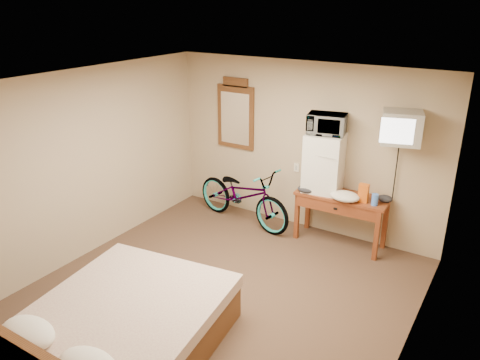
{
  "coord_description": "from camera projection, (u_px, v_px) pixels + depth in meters",
  "views": [
    {
      "loc": [
        2.71,
        -3.78,
        3.31
      ],
      "look_at": [
        -0.19,
        0.87,
        1.16
      ],
      "focal_mm": 35.0,
      "sensor_mm": 36.0,
      "label": 1
    }
  ],
  "objects": [
    {
      "name": "desk",
      "position": [
        341.0,
        204.0,
        6.51
      ],
      "size": [
        1.28,
        0.54,
        0.75
      ],
      "color": "brown",
      "rests_on": "floor"
    },
    {
      "name": "mini_fridge",
      "position": [
        324.0,
        163.0,
        6.51
      ],
      "size": [
        0.56,
        0.54,
        0.82
      ],
      "color": "white",
      "rests_on": "desk"
    },
    {
      "name": "bed",
      "position": [
        112.0,
        337.0,
        4.46
      ],
      "size": [
        1.95,
        2.42,
        0.9
      ],
      "color": "brown",
      "rests_on": "floor"
    },
    {
      "name": "cloth_dark_a",
      "position": [
        306.0,
        189.0,
        6.56
      ],
      "size": [
        0.25,
        0.18,
        0.09
      ],
      "primitive_type": "ellipsoid",
      "color": "black",
      "rests_on": "desk"
    },
    {
      "name": "snack_bag",
      "position": [
        364.0,
        193.0,
        6.22
      ],
      "size": [
        0.13,
        0.08,
        0.26
      ],
      "primitive_type": "cube",
      "rotation": [
        0.0,
        0.0,
        -0.0
      ],
      "color": "#CB5612",
      "rests_on": "desk"
    },
    {
      "name": "crt_television",
      "position": [
        401.0,
        127.0,
        5.75
      ],
      "size": [
        0.56,
        0.63,
        0.41
      ],
      "color": "black",
      "rests_on": "room"
    },
    {
      "name": "room",
      "position": [
        213.0,
        201.0,
        5.07
      ],
      "size": [
        4.6,
        4.64,
        2.5
      ],
      "color": "#3D2C1E",
      "rests_on": "ground"
    },
    {
      "name": "microwave",
      "position": [
        327.0,
        124.0,
        6.31
      ],
      "size": [
        0.57,
        0.44,
        0.28
      ],
      "primitive_type": "imported",
      "rotation": [
        0.0,
        0.0,
        0.21
      ],
      "color": "white",
      "rests_on": "mini_fridge"
    },
    {
      "name": "wall_mirror",
      "position": [
        236.0,
        115.0,
        7.31
      ],
      "size": [
        0.65,
        0.04,
        1.11
      ],
      "color": "brown",
      "rests_on": "room"
    },
    {
      "name": "bicycle",
      "position": [
        243.0,
        195.0,
        7.22
      ],
      "size": [
        1.85,
        0.91,
        0.93
      ],
      "primitive_type": "imported",
      "rotation": [
        0.0,
        0.0,
        1.4
      ],
      "color": "black",
      "rests_on": "floor"
    },
    {
      "name": "blue_cup",
      "position": [
        375.0,
        200.0,
        6.15
      ],
      "size": [
        0.09,
        0.09,
        0.15
      ],
      "primitive_type": "cylinder",
      "color": "#447AEA",
      "rests_on": "desk"
    },
    {
      "name": "cloth_cream",
      "position": [
        345.0,
        196.0,
        6.29
      ],
      "size": [
        0.4,
        0.31,
        0.12
      ],
      "primitive_type": "ellipsoid",
      "color": "silver",
      "rests_on": "desk"
    },
    {
      "name": "cloth_dark_b",
      "position": [
        385.0,
        199.0,
        6.26
      ],
      "size": [
        0.2,
        0.16,
        0.09
      ],
      "primitive_type": "ellipsoid",
      "color": "black",
      "rests_on": "desk"
    }
  ]
}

